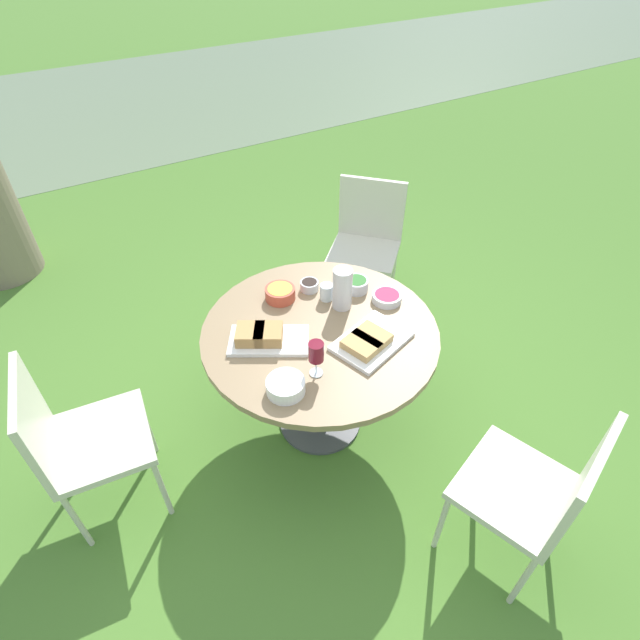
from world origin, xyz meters
TOP-DOWN VIEW (x-y plane):
  - ground_plane at (0.00, 0.00)m, footprint 40.00×40.00m
  - river_strip at (0.00, 6.14)m, footprint 40.00×4.66m
  - dining_table at (0.00, 0.00)m, footprint 1.14×1.14m
  - chair_near_left at (0.85, 0.80)m, footprint 0.61×0.61m
  - chair_near_right at (-1.15, 0.13)m, footprint 0.47×0.49m
  - chair_far_back at (0.35, -1.07)m, footprint 0.55×0.54m
  - water_pitcher at (0.19, 0.09)m, footprint 0.10×0.10m
  - wine_glass at (-0.16, -0.23)m, footprint 0.07×0.07m
  - platter_bread_main at (0.14, -0.21)m, footprint 0.41×0.33m
  - platter_charcuterie at (-0.27, 0.06)m, footprint 0.42×0.36m
  - bowl_fries at (-0.05, 0.31)m, footprint 0.15×0.15m
  - bowl_salad at (0.32, 0.17)m, footprint 0.12×0.12m
  - bowl_olives at (0.12, 0.30)m, footprint 0.10×0.10m
  - bowl_dip_red at (0.40, 0.01)m, footprint 0.15×0.15m
  - bowl_dip_cream at (-0.32, -0.25)m, footprint 0.16×0.16m
  - cup_water_near at (0.15, 0.18)m, footprint 0.07×0.07m

SIDE VIEW (x-z plane):
  - ground_plane at x=0.00m, z-range 0.00..0.00m
  - river_strip at x=0.00m, z-range 0.00..0.01m
  - chair_near_left at x=0.85m, z-range 0.08..0.97m
  - chair_near_right at x=-1.15m, z-range 0.08..0.97m
  - chair_far_back at x=0.35m, z-range 0.08..0.97m
  - dining_table at x=0.00m, z-range 0.24..0.95m
  - bowl_dip_red at x=0.40m, z-range 0.71..0.75m
  - platter_bread_main at x=0.14m, z-range 0.70..0.76m
  - bowl_olives at x=0.12m, z-range 0.71..0.76m
  - platter_charcuterie at x=-0.27m, z-range 0.70..0.78m
  - bowl_dip_cream at x=-0.32m, z-range 0.71..0.77m
  - bowl_fries at x=-0.05m, z-range 0.71..0.78m
  - bowl_salad at x=0.32m, z-range 0.71..0.78m
  - cup_water_near at x=0.15m, z-range 0.71..0.79m
  - water_pitcher at x=0.19m, z-range 0.71..0.93m
  - wine_glass at x=-0.16m, z-range 0.74..0.92m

